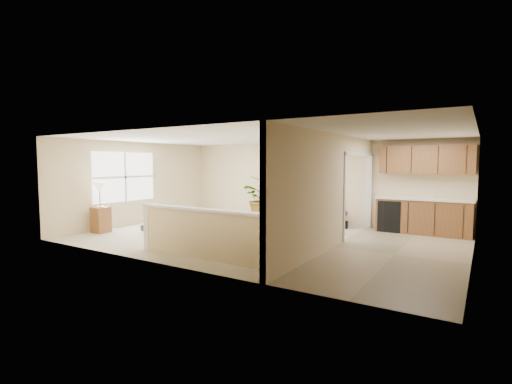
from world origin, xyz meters
The scene contains 20 objects.
floor centered at (0.00, 0.00, 0.00)m, with size 9.00×9.00×0.00m, color #B8A78F.
back_wall centered at (0.00, 3.00, 1.25)m, with size 9.00×0.04×2.50m, color beige.
front_wall centered at (0.00, -3.00, 1.25)m, with size 9.00×0.04×2.50m, color beige.
left_wall centered at (-4.50, 0.00, 1.25)m, with size 0.04×6.00×2.50m, color beige.
right_wall centered at (4.50, 0.00, 1.25)m, with size 0.04×6.00×2.50m, color beige.
ceiling centered at (0.00, 0.00, 2.50)m, with size 9.00×6.00×0.04m, color white.
kitchen_vinyl centered at (3.15, 0.00, 0.00)m, with size 2.70×6.00×0.01m, color tan.
interior_partition centered at (1.80, 0.25, 1.22)m, with size 0.18×5.99×2.50m.
pony_half_wall centered at (0.08, -2.30, 0.52)m, with size 3.42×0.22×1.00m.
left_window centered at (-4.49, -0.50, 1.45)m, with size 0.05×2.15×1.45m, color white.
wall_art_left centered at (-0.95, 2.97, 1.75)m, with size 0.48×0.04×0.58m.
wall_mirror centered at (0.30, 2.97, 1.80)m, with size 0.55×0.04×0.55m.
kitchen_cabinets centered at (3.19, 2.73, 0.87)m, with size 2.36×0.65×2.33m.
piano centered at (-2.63, -0.41, 0.53)m, with size 1.86×1.84×1.27m.
piano_bench centered at (-1.56, -0.43, 0.23)m, with size 0.36×0.70×0.47m, color black.
loveseat centered at (0.30, 2.48, 0.35)m, with size 1.87×1.35×0.93m.
accent_table centered at (-1.38, 2.60, 0.50)m, with size 0.54×0.54×0.78m.
palm_plant centered at (-1.44, 2.51, 0.71)m, with size 1.50×1.36×1.44m.
small_plant centered at (1.26, 2.39, 0.22)m, with size 0.29×0.29×0.51m.
lamp_stand centered at (-4.11, -1.62, 0.57)m, with size 0.40×0.40×1.36m.
Camera 1 is at (4.66, -7.79, 1.87)m, focal length 26.00 mm.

